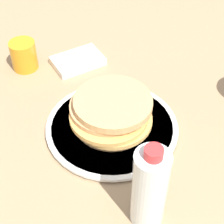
{
  "coord_description": "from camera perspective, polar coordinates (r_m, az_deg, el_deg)",
  "views": [
    {
      "loc": [
        0.04,
        0.56,
        0.62
      ],
      "look_at": [
        0.02,
        -0.01,
        0.05
      ],
      "focal_mm": 60.0,
      "sensor_mm": 36.0,
      "label": 1
    }
  ],
  "objects": [
    {
      "name": "plate",
      "position": [
        0.84,
        0.0,
        -2.3
      ],
      "size": [
        0.3,
        0.3,
        0.01
      ],
      "color": "silver",
      "rests_on": "ground_plane"
    },
    {
      "name": "juice_glass",
      "position": [
        1.01,
        -13.3,
        8.41
      ],
      "size": [
        0.07,
        0.07,
        0.08
      ],
      "color": "orange",
      "rests_on": "ground_plane"
    },
    {
      "name": "pancake_stack",
      "position": [
        0.81,
        -0.08,
        -0.14
      ],
      "size": [
        0.18,
        0.18,
        0.08
      ],
      "color": "tan",
      "rests_on": "plate"
    },
    {
      "name": "water_bottle_near",
      "position": [
        0.64,
        5.71,
        -11.53
      ],
      "size": [
        0.06,
        0.06,
        0.19
      ],
      "color": "silver",
      "rests_on": "ground_plane"
    },
    {
      "name": "ground_plane",
      "position": [
        0.84,
        1.65,
        -3.14
      ],
      "size": [
        4.0,
        4.0,
        0.0
      ],
      "primitive_type": "plane",
      "color": "#9E7F5B"
    },
    {
      "name": "napkin",
      "position": [
        1.02,
        -5.23,
        7.76
      ],
      "size": [
        0.16,
        0.14,
        0.02
      ],
      "color": "white",
      "rests_on": "ground_plane"
    }
  ]
}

